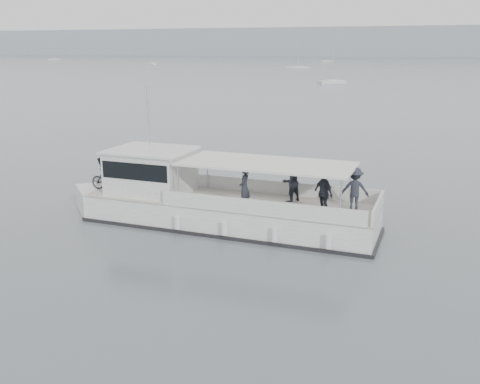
% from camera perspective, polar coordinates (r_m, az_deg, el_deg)
% --- Properties ---
extents(ground, '(1400.00, 1400.00, 0.00)m').
position_cam_1_polar(ground, '(22.34, -12.93, -5.38)').
color(ground, '#576066').
rests_on(ground, ground).
extents(headland, '(1400.00, 90.00, 28.00)m').
position_cam_1_polar(headland, '(577.90, 18.05, 14.97)').
color(headland, '#939EA8').
rests_on(headland, ground).
extents(tour_boat, '(14.82, 4.26, 6.18)m').
position_cam_1_polar(tour_boat, '(24.11, -3.99, -0.96)').
color(tour_boat, white).
rests_on(tour_boat, ground).
extents(moored_fleet, '(424.11, 341.81, 11.39)m').
position_cam_1_polar(moored_fleet, '(223.92, 7.46, 13.06)').
color(moored_fleet, white).
rests_on(moored_fleet, ground).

